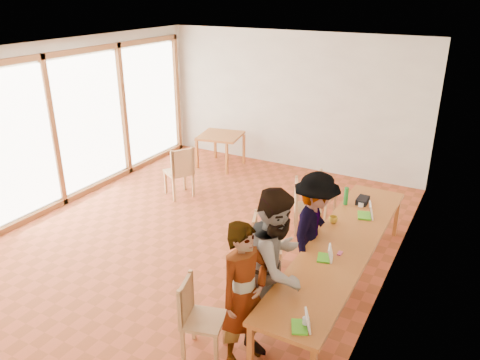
% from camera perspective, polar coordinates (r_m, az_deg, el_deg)
% --- Properties ---
extents(ground, '(8.00, 8.00, 0.00)m').
position_cam_1_polar(ground, '(7.73, -5.81, -7.44)').
color(ground, '#AA4929').
rests_on(ground, ground).
extents(wall_back, '(6.00, 0.10, 3.00)m').
position_cam_1_polar(wall_back, '(10.49, 6.40, 9.50)').
color(wall_back, beige).
rests_on(wall_back, ground).
extents(wall_right, '(0.10, 8.00, 3.00)m').
position_cam_1_polar(wall_right, '(6.01, 17.97, -1.63)').
color(wall_right, beige).
rests_on(wall_right, ground).
extents(window_wall, '(0.10, 8.00, 3.00)m').
position_cam_1_polar(window_wall, '(9.07, -21.94, 5.91)').
color(window_wall, white).
rests_on(window_wall, ground).
extents(ceiling, '(6.00, 8.00, 0.04)m').
position_cam_1_polar(ceiling, '(6.75, -6.84, 15.36)').
color(ceiling, white).
rests_on(ceiling, wall_back).
extents(communal_table, '(0.80, 4.00, 0.75)m').
position_cam_1_polar(communal_table, '(6.32, 12.36, -7.88)').
color(communal_table, '#A55824').
rests_on(communal_table, ground).
extents(side_table, '(0.90, 0.90, 0.75)m').
position_cam_1_polar(side_table, '(10.62, -2.39, 5.14)').
color(side_table, '#A55824').
rests_on(side_table, ground).
extents(chair_near, '(0.54, 0.54, 0.50)m').
position_cam_1_polar(chair_near, '(5.33, -5.55, -15.45)').
color(chair_near, tan).
rests_on(chair_near, ground).
extents(chair_mid, '(0.55, 0.55, 0.48)m').
position_cam_1_polar(chair_mid, '(6.65, 2.57, -7.15)').
color(chair_mid, tan).
rests_on(chair_mid, ground).
extents(chair_far, '(0.57, 0.57, 0.49)m').
position_cam_1_polar(chair_far, '(7.80, 7.55, -2.54)').
color(chair_far, tan).
rests_on(chair_far, ground).
extents(chair_empty, '(0.45, 0.45, 0.43)m').
position_cam_1_polar(chair_empty, '(8.46, 9.63, -1.10)').
color(chair_empty, tan).
rests_on(chair_empty, ground).
extents(chair_spare, '(0.66, 0.66, 0.55)m').
position_cam_1_polar(chair_spare, '(9.05, -7.23, 1.56)').
color(chair_spare, tan).
rests_on(chair_spare, ground).
extents(person_near, '(0.60, 0.72, 1.68)m').
position_cam_1_polar(person_near, '(5.08, 0.53, -13.79)').
color(person_near, gray).
rests_on(person_near, ground).
extents(person_mid, '(0.74, 0.93, 1.89)m').
position_cam_1_polar(person_mid, '(5.35, 4.48, -10.42)').
color(person_mid, gray).
rests_on(person_mid, ground).
extents(person_far, '(0.67, 1.10, 1.65)m').
position_cam_1_polar(person_far, '(6.35, 9.08, -6.15)').
color(person_far, gray).
rests_on(person_far, ground).
extents(laptop_near, '(0.26, 0.27, 0.18)m').
position_cam_1_polar(laptop_near, '(4.82, 7.75, -16.99)').
color(laptop_near, '#4DBA1F').
rests_on(laptop_near, communal_table).
extents(laptop_mid, '(0.23, 0.25, 0.18)m').
position_cam_1_polar(laptop_mid, '(5.89, 10.57, -9.05)').
color(laptop_mid, '#4DBA1F').
rests_on(laptop_mid, communal_table).
extents(laptop_far, '(0.28, 0.30, 0.21)m').
position_cam_1_polar(laptop_far, '(7.03, 15.29, -3.91)').
color(laptop_far, '#4DBA1F').
rests_on(laptop_far, communal_table).
extents(yellow_mug, '(0.14, 0.14, 0.10)m').
position_cam_1_polar(yellow_mug, '(6.76, 11.30, -4.76)').
color(yellow_mug, gold).
rests_on(yellow_mug, communal_table).
extents(green_bottle, '(0.07, 0.07, 0.28)m').
position_cam_1_polar(green_bottle, '(7.31, 12.81, -1.91)').
color(green_bottle, '#1F762B').
rests_on(green_bottle, communal_table).
extents(clear_glass, '(0.07, 0.07, 0.09)m').
position_cam_1_polar(clear_glass, '(4.85, 8.01, -16.73)').
color(clear_glass, silver).
rests_on(clear_glass, communal_table).
extents(condiment_cup, '(0.08, 0.08, 0.06)m').
position_cam_1_polar(condiment_cup, '(7.34, 14.53, -2.93)').
color(condiment_cup, white).
rests_on(condiment_cup, communal_table).
extents(pink_phone, '(0.05, 0.10, 0.01)m').
position_cam_1_polar(pink_phone, '(6.05, 12.07, -8.73)').
color(pink_phone, '#B93F72').
rests_on(pink_phone, communal_table).
extents(black_pouch, '(0.16, 0.26, 0.09)m').
position_cam_1_polar(black_pouch, '(7.45, 14.72, -2.42)').
color(black_pouch, black).
rests_on(black_pouch, communal_table).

